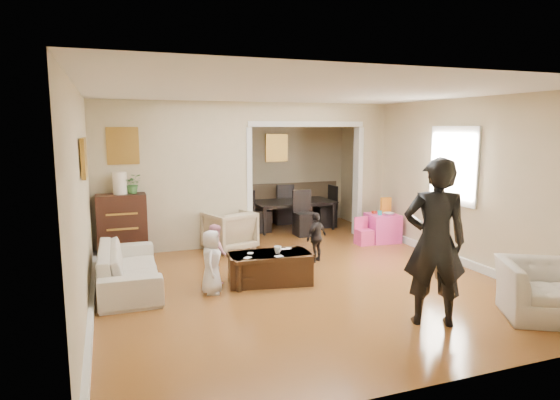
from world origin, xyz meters
name	(u,v)px	position (x,y,z in m)	size (l,w,h in m)	color
floor	(284,270)	(0.00, 0.00, 0.00)	(7.00, 7.00, 0.00)	#9D5E28
partition_left	(174,177)	(-1.38, 1.80, 1.30)	(2.75, 0.18, 2.60)	#C6B691
partition_right	(368,170)	(2.48, 1.80, 1.30)	(0.55, 0.18, 2.60)	#C6B691
partition_header	(306,113)	(1.10, 1.80, 2.42)	(2.22, 0.18, 0.35)	#C6B691
window_pane	(454,165)	(2.73, -0.40, 1.55)	(0.03, 0.95, 1.10)	white
framed_art_partition	(123,146)	(-2.20, 1.70, 1.85)	(0.45, 0.03, 0.55)	brown
framed_art_sofa_wall	(84,158)	(-2.71, -0.60, 1.80)	(0.03, 0.55, 0.40)	brown
framed_art_alcove	(276,148)	(1.10, 3.44, 1.70)	(0.45, 0.03, 0.55)	brown
sofa	(129,267)	(-2.25, -0.01, 0.28)	(1.93, 0.75, 0.56)	beige
armchair_back	(229,231)	(-0.50, 1.44, 0.35)	(0.75, 0.77, 0.70)	tan
armchair_front	(547,290)	(2.17, -2.72, 0.32)	(0.97, 0.85, 0.63)	beige
dresser	(122,226)	(-2.28, 1.54, 0.54)	(0.78, 0.44, 1.07)	black
table_lamp	(120,183)	(-2.28, 1.54, 1.25)	(0.22, 0.22, 0.36)	#FFECCF
potted_plant	(133,184)	(-2.08, 1.54, 1.24)	(0.29, 0.25, 0.32)	#3D7333
coffee_table	(270,268)	(-0.40, -0.48, 0.21)	(1.13, 0.56, 0.42)	#372011
coffee_cup	(278,250)	(-0.30, -0.53, 0.47)	(0.11, 0.11, 0.10)	silver
play_table	(382,228)	(2.40, 1.09, 0.26)	(0.55, 0.55, 0.53)	#F23FA7
cereal_box	(386,205)	(2.52, 1.19, 0.68)	(0.20, 0.07, 0.30)	yellow
cyan_cup	(380,213)	(2.30, 1.04, 0.57)	(0.08, 0.08, 0.08)	#29CDC3
toy_block	(374,212)	(2.28, 1.21, 0.55)	(0.08, 0.06, 0.05)	red
play_bowl	(389,214)	(2.45, 0.97, 0.55)	(0.20, 0.20, 0.05)	white
dining_table	(293,215)	(1.21, 2.70, 0.30)	(1.71, 0.95, 0.60)	black
adult_person	(435,242)	(0.82, -2.42, 0.92)	(0.67, 0.44, 1.84)	black
child_kneel_a	(211,262)	(-1.25, -0.63, 0.42)	(0.41, 0.27, 0.84)	silver
child_kneel_b	(215,253)	(-1.10, -0.18, 0.41)	(0.40, 0.31, 0.82)	pink
child_toddler	(316,237)	(0.65, 0.27, 0.40)	(0.47, 0.20, 0.81)	black
craft_papers	(270,253)	(-0.40, -0.49, 0.42)	(0.81, 0.46, 0.00)	white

